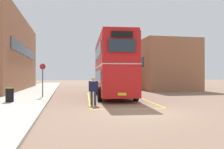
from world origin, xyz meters
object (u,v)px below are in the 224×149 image
at_px(single_deck_bus, 118,76).
at_px(pedestrian_boarding, 93,89).
at_px(litter_bin, 10,95).
at_px(double_decker_bus, 113,66).
at_px(bus_stop_sign, 43,77).

xyz_separation_m(single_deck_bus, pedestrian_boarding, (-5.71, -18.90, -0.68)).
bearing_deg(litter_bin, pedestrian_boarding, -16.62).
xyz_separation_m(single_deck_bus, litter_bin, (-10.68, -17.41, -1.06)).
bearing_deg(pedestrian_boarding, double_decker_bus, 65.92).
relative_size(double_decker_bus, single_deck_bus, 1.11).
relative_size(double_decker_bus, bus_stop_sign, 3.89).
distance_m(single_deck_bus, litter_bin, 20.46).
distance_m(single_deck_bus, pedestrian_boarding, 19.75).
bearing_deg(double_decker_bus, pedestrian_boarding, -114.08).
distance_m(double_decker_bus, bus_stop_sign, 5.53).
relative_size(single_deck_bus, litter_bin, 10.16).
bearing_deg(single_deck_bus, pedestrian_boarding, -106.80).
xyz_separation_m(double_decker_bus, litter_bin, (-7.13, -3.32, -1.93)).
bearing_deg(bus_stop_sign, double_decker_bus, 2.26).
bearing_deg(pedestrian_boarding, bus_stop_sign, 125.77).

